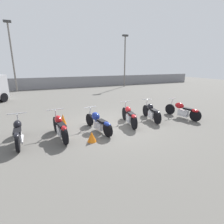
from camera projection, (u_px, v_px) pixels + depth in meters
The scene contains 12 objects.
ground_plane at pixel (113, 125), 8.33m from camera, with size 60.00×60.00×0.00m, color #5B5954.
fence_back at pixel (63, 83), 21.37m from camera, with size 40.00×0.04×1.34m.
light_pole_left at pixel (125, 56), 22.18m from camera, with size 0.70×0.35×6.36m.
light_pole_right at pixel (11, 51), 17.70m from camera, with size 0.70×0.35×6.97m.
motorcycle_slot_0 at pixel (18, 132), 6.35m from camera, with size 0.68×2.11×0.98m.
motorcycle_slot_1 at pixel (60, 127), 6.82m from camera, with size 0.70×2.07×1.03m.
motorcycle_slot_2 at pixel (98, 122), 7.53m from camera, with size 0.70×2.15×0.95m.
motorcycle_slot_3 at pixel (129, 116), 8.40m from camera, with size 0.68×2.09×1.01m.
motorcycle_slot_4 at pixel (152, 112), 9.05m from camera, with size 0.64×1.98×1.00m.
motorcycle_slot_5 at pixel (183, 110), 9.43m from camera, with size 0.67×2.16×0.97m.
traffic_cone_near at pixel (92, 137), 6.53m from camera, with size 0.34×0.34×0.39m.
traffic_cone_far at pixel (63, 119), 8.42m from camera, with size 0.29×0.29×0.52m.
Camera 1 is at (-3.22, -7.18, 2.81)m, focal length 28.00 mm.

